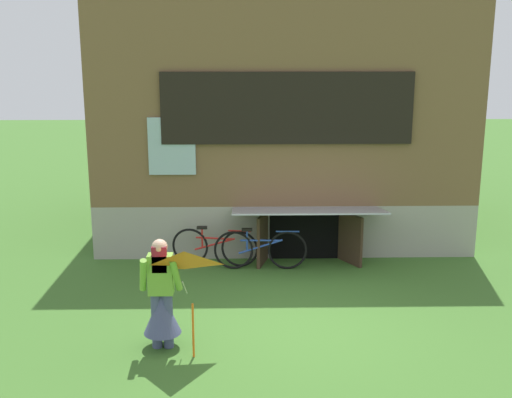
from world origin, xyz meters
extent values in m
plane|color=#3D6B28|center=(0.00, 0.00, 0.00)|extent=(60.00, 60.00, 0.00)
cube|color=#9E998E|center=(0.00, 5.62, 0.53)|extent=(7.64, 5.24, 1.07)
cube|color=brown|center=(0.00, 5.62, 3.08)|extent=(7.64, 5.24, 4.03)
cube|color=black|center=(0.00, 2.96, 2.99)|extent=(4.78, 0.08, 1.36)
cube|color=#9EB7C6|center=(0.00, 2.98, 2.99)|extent=(4.62, 0.04, 1.24)
cube|color=#9EB7C6|center=(-2.20, 2.97, 2.28)|extent=(0.90, 0.06, 1.10)
cube|color=black|center=(0.39, 2.98, 0.49)|extent=(1.40, 0.03, 0.99)
cube|color=#3D2B1E|center=(-0.46, 2.70, 0.49)|extent=(0.25, 0.69, 0.99)
cube|color=#3D2B1E|center=(1.24, 2.70, 0.49)|extent=(0.40, 0.64, 0.99)
cube|color=#999EA8|center=(0.39, 2.45, 1.12)|extent=(2.87, 1.09, 0.18)
cylinder|color=#474C75|center=(-2.04, -0.80, 0.40)|extent=(0.14, 0.14, 0.79)
cylinder|color=#474C75|center=(-1.88, -0.80, 0.40)|extent=(0.14, 0.14, 0.79)
cone|color=#474C75|center=(-1.96, -0.80, 0.52)|extent=(0.52, 0.52, 0.60)
cube|color=#72AD38|center=(-1.96, -0.80, 1.07)|extent=(0.34, 0.20, 0.56)
cylinder|color=#72AD38|center=(-2.18, -0.90, 1.10)|extent=(0.17, 0.32, 0.52)
cylinder|color=#72AD38|center=(-1.74, -0.90, 1.10)|extent=(0.17, 0.32, 0.52)
cube|color=maroon|center=(-1.96, -0.86, 1.31)|extent=(0.20, 0.08, 0.36)
sphere|color=#D8AD8E|center=(-1.96, -0.80, 1.46)|extent=(0.21, 0.21, 0.21)
pyramid|color=orange|center=(-1.58, -1.34, 1.22)|extent=(0.84, 0.69, 0.45)
cylinder|color=beige|center=(-1.61, -1.05, 0.97)|extent=(0.01, 0.55, 0.38)
cylinder|color=orange|center=(-1.51, -1.10, 0.38)|extent=(0.03, 0.03, 0.77)
torus|color=black|center=(-0.01, 2.36, 0.37)|extent=(0.75, 0.07, 0.75)
torus|color=black|center=(-1.02, 2.39, 0.37)|extent=(0.75, 0.07, 0.75)
cylinder|color=#284CB2|center=(-0.51, 2.38, 0.57)|extent=(0.77, 0.06, 0.04)
cylinder|color=#284CB2|center=(-0.51, 2.38, 0.44)|extent=(0.84, 0.06, 0.30)
cylinder|color=#284CB2|center=(-0.77, 2.39, 0.57)|extent=(0.04, 0.04, 0.42)
cube|color=black|center=(-0.77, 2.39, 0.78)|extent=(0.20, 0.08, 0.05)
cylinder|color=#284CB2|center=(-0.01, 2.36, 0.74)|extent=(0.44, 0.04, 0.03)
torus|color=black|center=(-0.91, 2.52, 0.36)|extent=(0.71, 0.17, 0.72)
torus|color=black|center=(-1.87, 2.70, 0.36)|extent=(0.71, 0.17, 0.72)
cylinder|color=red|center=(-1.39, 2.61, 0.54)|extent=(0.73, 0.17, 0.04)
cylinder|color=red|center=(-1.39, 2.61, 0.43)|extent=(0.79, 0.18, 0.29)
cylinder|color=red|center=(-1.63, 2.65, 0.54)|extent=(0.04, 0.04, 0.40)
cube|color=black|center=(-1.63, 2.65, 0.75)|extent=(0.20, 0.08, 0.05)
cylinder|color=red|center=(-0.91, 2.52, 0.71)|extent=(0.44, 0.11, 0.03)
camera|label=1|loc=(-0.83, -8.72, 3.98)|focal=43.19mm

